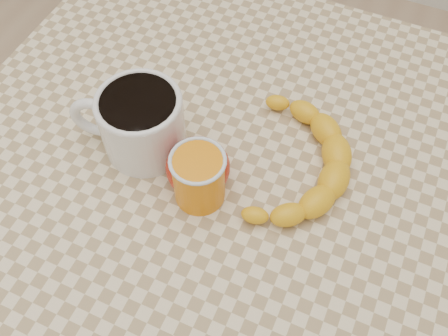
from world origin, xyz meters
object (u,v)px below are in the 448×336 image
at_px(coffee_mug, 140,121).
at_px(banana, 295,162).
at_px(apple, 198,167).
at_px(table, 224,207).
at_px(orange_juice_glass, 199,177).

height_order(coffee_mug, banana, coffee_mug).
height_order(coffee_mug, apple, coffee_mug).
relative_size(table, banana, 3.16).
height_order(coffee_mug, orange_juice_glass, coffee_mug).
height_order(table, apple, apple).
xyz_separation_m(table, orange_juice_glass, (-0.02, -0.04, 0.13)).
bearing_deg(table, coffee_mug, 178.51).
height_order(table, coffee_mug, coffee_mug).
xyz_separation_m(table, apple, (-0.03, -0.02, 0.12)).
relative_size(table, apple, 8.27).
relative_size(orange_juice_glass, banana, 0.32).
distance_m(orange_juice_glass, banana, 0.13).
bearing_deg(apple, banana, 33.25).
xyz_separation_m(coffee_mug, banana, (0.20, 0.04, -0.03)).
xyz_separation_m(orange_juice_glass, apple, (-0.01, 0.02, -0.00)).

